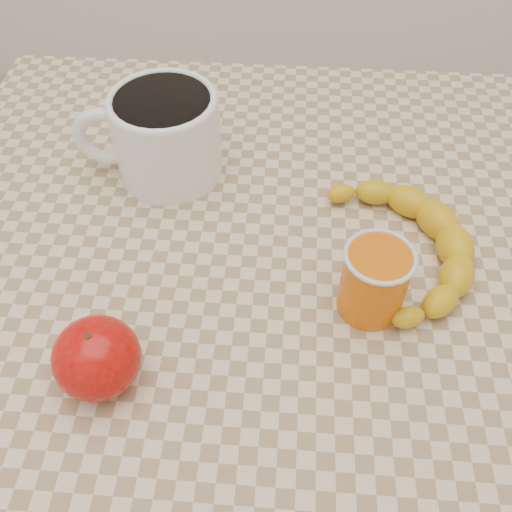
# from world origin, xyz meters

# --- Properties ---
(ground) EXTENTS (3.00, 3.00, 0.00)m
(ground) POSITION_xyz_m (0.00, 0.00, 0.00)
(ground) COLOR tan
(ground) RESTS_ON ground
(table) EXTENTS (0.80, 0.80, 0.75)m
(table) POSITION_xyz_m (0.00, 0.00, 0.66)
(table) COLOR beige
(table) RESTS_ON ground
(coffee_mug) EXTENTS (0.18, 0.13, 0.11)m
(coffee_mug) POSITION_xyz_m (-0.12, 0.15, 0.81)
(coffee_mug) COLOR white
(coffee_mug) RESTS_ON table
(orange_juice_glass) EXTENTS (0.07, 0.07, 0.08)m
(orange_juice_glass) POSITION_xyz_m (0.12, -0.04, 0.79)
(orange_juice_glass) COLOR #DE5E07
(orange_juice_glass) RESTS_ON table
(apple) EXTENTS (0.10, 0.10, 0.07)m
(apple) POSITION_xyz_m (-0.13, -0.14, 0.79)
(apple) COLOR #9A0506
(apple) RESTS_ON table
(banana) EXTENTS (0.25, 0.30, 0.04)m
(banana) POSITION_xyz_m (0.16, 0.03, 0.77)
(banana) COLOR gold
(banana) RESTS_ON table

